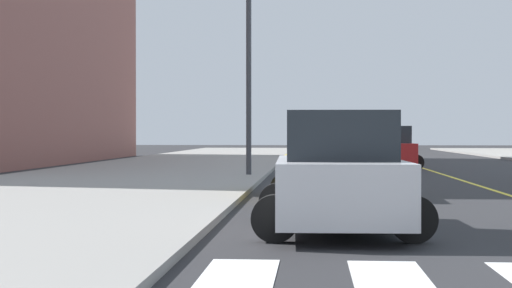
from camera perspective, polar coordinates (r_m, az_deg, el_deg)
name	(u,v)px	position (r m, az deg, el deg)	size (l,w,h in m)	color
sidewalk_kerb_west	(101,184)	(25.36, -11.36, -2.93)	(10.00, 120.00, 0.15)	gray
lane_divider_paint	(408,164)	(44.74, 11.14, -1.42)	(0.16, 80.00, 0.01)	yellow
car_white_nearest	(313,145)	(54.60, 4.19, -0.07)	(2.74, 4.36, 1.94)	silver
car_red_second	(389,149)	(37.73, 9.78, -0.36)	(2.93, 4.65, 2.07)	red
car_silver_fourth	(338,176)	(13.53, 6.07, -2.35)	(2.99, 4.71, 2.08)	#B7B7BC
car_yellow_fifth	(325,163)	(20.72, 5.12, -1.43)	(2.82, 4.42, 1.95)	gold
street_lamp	(249,49)	(29.63, -0.54, 7.03)	(0.44, 0.44, 8.21)	#38383D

